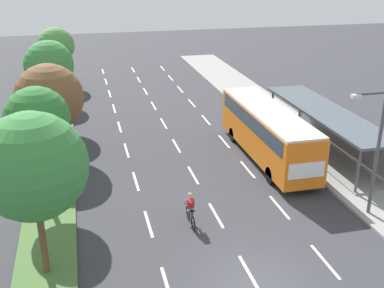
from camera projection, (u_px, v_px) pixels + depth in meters
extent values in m
plane|color=#38383D|center=(255.00, 284.00, 19.08)|extent=(140.00, 140.00, 0.00)
cube|color=#4C7038|center=(56.00, 133.00, 35.27)|extent=(2.60, 52.00, 0.12)
cube|color=gray|center=(274.00, 115.00, 39.13)|extent=(4.50, 52.00, 0.15)
cube|color=white|center=(167.00, 286.00, 18.92)|extent=(0.14, 2.54, 0.01)
cube|color=white|center=(149.00, 224.00, 23.36)|extent=(0.14, 2.54, 0.01)
cube|color=white|center=(136.00, 181.00, 27.79)|extent=(0.14, 2.54, 0.01)
cube|color=white|center=(127.00, 150.00, 32.23)|extent=(0.14, 2.54, 0.01)
cube|color=white|center=(120.00, 127.00, 36.66)|extent=(0.14, 2.54, 0.01)
cube|color=white|center=(114.00, 108.00, 41.10)|extent=(0.14, 2.54, 0.01)
cube|color=white|center=(110.00, 94.00, 45.53)|extent=(0.14, 2.54, 0.01)
cube|color=white|center=(106.00, 82.00, 49.97)|extent=(0.14, 2.54, 0.01)
cube|color=white|center=(103.00, 71.00, 54.40)|extent=(0.14, 2.54, 0.01)
cube|color=white|center=(249.00, 273.00, 19.69)|extent=(0.14, 2.54, 0.01)
cube|color=white|center=(216.00, 215.00, 24.13)|extent=(0.14, 2.54, 0.01)
cube|color=white|center=(193.00, 175.00, 28.56)|extent=(0.14, 2.54, 0.01)
cube|color=white|center=(176.00, 146.00, 33.00)|extent=(0.14, 2.54, 0.01)
cube|color=white|center=(164.00, 123.00, 37.43)|extent=(0.14, 2.54, 0.01)
cube|color=white|center=(154.00, 106.00, 41.87)|extent=(0.14, 2.54, 0.01)
cube|color=white|center=(145.00, 91.00, 46.30)|extent=(0.14, 2.54, 0.01)
cube|color=white|center=(139.00, 80.00, 50.74)|extent=(0.14, 2.54, 0.01)
cube|color=white|center=(133.00, 70.00, 55.17)|extent=(0.14, 2.54, 0.01)
cube|color=white|center=(325.00, 261.00, 20.46)|extent=(0.14, 2.54, 0.01)
cube|color=white|center=(279.00, 207.00, 24.90)|extent=(0.14, 2.54, 0.01)
cube|color=white|center=(248.00, 169.00, 29.33)|extent=(0.14, 2.54, 0.01)
cube|color=white|center=(224.00, 141.00, 33.77)|extent=(0.14, 2.54, 0.01)
cube|color=white|center=(206.00, 120.00, 38.20)|extent=(0.14, 2.54, 0.01)
cube|color=white|center=(192.00, 103.00, 42.64)|extent=(0.14, 2.54, 0.01)
cube|color=white|center=(180.00, 89.00, 47.07)|extent=(0.14, 2.54, 0.01)
cube|color=white|center=(171.00, 78.00, 51.51)|extent=(0.14, 2.54, 0.01)
cube|color=white|center=(162.00, 68.00, 55.94)|extent=(0.14, 2.54, 0.01)
cube|color=gray|center=(322.00, 151.00, 31.66)|extent=(2.60, 12.45, 0.10)
cylinder|color=#56565B|center=(358.00, 171.00, 25.51)|extent=(0.16, 0.16, 2.60)
cylinder|color=#56565B|center=(272.00, 107.00, 36.29)|extent=(0.16, 0.16, 2.60)
cylinder|color=#56565B|center=(300.00, 105.00, 36.81)|extent=(0.16, 0.16, 2.60)
cube|color=gray|center=(341.00, 130.00, 31.43)|extent=(0.10, 11.83, 2.34)
cube|color=#4C5660|center=(326.00, 112.00, 30.65)|extent=(2.90, 12.85, 0.16)
cube|color=orange|center=(267.00, 132.00, 30.28)|extent=(2.50, 11.20, 2.80)
cube|color=#2D3D4C|center=(268.00, 119.00, 29.96)|extent=(2.54, 10.30, 0.90)
cube|color=silver|center=(268.00, 110.00, 29.74)|extent=(2.45, 10.98, 0.12)
cube|color=#2D3D4C|center=(239.00, 102.00, 35.22)|extent=(2.25, 0.06, 1.54)
cube|color=white|center=(307.00, 170.00, 25.28)|extent=(2.12, 0.04, 0.90)
cylinder|color=black|center=(233.00, 135.00, 33.67)|extent=(0.30, 1.00, 1.00)
cylinder|color=black|center=(262.00, 132.00, 34.16)|extent=(0.30, 1.00, 1.00)
cylinder|color=black|center=(271.00, 175.00, 27.41)|extent=(0.30, 1.00, 1.00)
cylinder|color=black|center=(305.00, 171.00, 27.89)|extent=(0.30, 1.00, 1.00)
torus|color=black|center=(188.00, 213.00, 23.67)|extent=(0.06, 0.72, 0.72)
torus|color=black|center=(193.00, 224.00, 22.68)|extent=(0.06, 0.72, 0.72)
cylinder|color=#234C99|center=(191.00, 213.00, 23.07)|extent=(0.05, 0.94, 0.05)
cylinder|color=#234C99|center=(191.00, 217.00, 23.05)|extent=(0.05, 0.57, 0.42)
cylinder|color=#234C99|center=(192.00, 215.00, 22.89)|extent=(0.04, 0.04, 0.40)
cube|color=black|center=(192.00, 211.00, 22.81)|extent=(0.12, 0.24, 0.06)
cylinder|color=black|center=(188.00, 203.00, 23.43)|extent=(0.46, 0.04, 0.04)
cube|color=red|center=(191.00, 203.00, 22.85)|extent=(0.30, 0.36, 0.59)
cube|color=#A82323|center=(191.00, 205.00, 22.70)|extent=(0.26, 0.26, 0.42)
sphere|color=beige|center=(190.00, 195.00, 22.80)|extent=(0.20, 0.20, 0.20)
cylinder|color=brown|center=(188.00, 211.00, 22.95)|extent=(0.12, 0.42, 0.25)
cylinder|color=brown|center=(188.00, 214.00, 23.20)|extent=(0.10, 0.17, 0.41)
cylinder|color=brown|center=(193.00, 211.00, 23.00)|extent=(0.12, 0.42, 0.25)
cylinder|color=brown|center=(192.00, 214.00, 23.25)|extent=(0.10, 0.17, 0.41)
cylinder|color=red|center=(186.00, 201.00, 22.99)|extent=(0.09, 0.47, 0.28)
cylinder|color=red|center=(193.00, 200.00, 23.07)|extent=(0.09, 0.47, 0.28)
cylinder|color=brown|center=(43.00, 238.00, 19.07)|extent=(0.28, 0.28, 3.21)
sphere|color=#38843D|center=(33.00, 166.00, 17.88)|extent=(4.26, 4.26, 4.26)
cylinder|color=brown|center=(44.00, 172.00, 24.79)|extent=(0.28, 0.28, 3.35)
sphere|color=#2D7533|center=(37.00, 119.00, 23.70)|extent=(3.34, 3.34, 3.34)
cylinder|color=brown|center=(54.00, 138.00, 30.86)|extent=(0.28, 0.28, 2.25)
sphere|color=brown|center=(49.00, 98.00, 29.83)|extent=(4.37, 4.37, 4.37)
cylinder|color=brown|center=(53.00, 104.00, 36.43)|extent=(0.28, 0.28, 3.27)
sphere|color=#38843D|center=(49.00, 65.00, 35.31)|extent=(3.70, 3.70, 3.70)
cylinder|color=brown|center=(55.00, 87.00, 42.34)|extent=(0.28, 0.28, 2.61)
sphere|color=#4C8E42|center=(52.00, 59.00, 41.41)|extent=(3.27, 3.27, 3.27)
cylinder|color=brown|center=(59.00, 72.00, 48.20)|extent=(0.28, 0.28, 2.56)
sphere|color=#4C8E42|center=(56.00, 46.00, 47.22)|extent=(3.65, 3.65, 3.65)
cylinder|color=#4C4C51|center=(377.00, 154.00, 22.92)|extent=(0.18, 0.18, 6.50)
cylinder|color=#4C4C51|center=(372.00, 94.00, 21.59)|extent=(1.60, 0.12, 0.12)
cube|color=silver|center=(356.00, 96.00, 21.44)|extent=(0.44, 0.24, 0.16)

